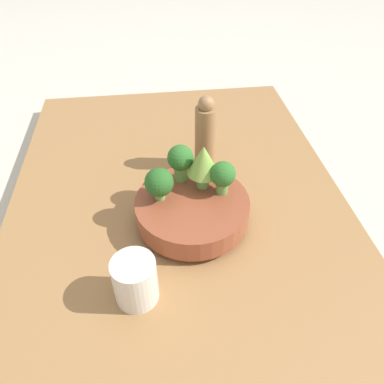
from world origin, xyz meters
TOP-DOWN VIEW (x-y plane):
  - ground_plane at (0.00, 0.00)m, footprint 6.00×6.00m
  - table at (0.00, 0.00)m, footprint 1.18×0.74m
  - bowl at (0.00, -0.02)m, footprint 0.23×0.23m
  - romanesco_piece_near at (0.04, -0.05)m, footprint 0.06×0.06m
  - broccoli_floret_front at (0.02, -0.09)m, footprint 0.05×0.05m
  - broccoli_floret_back at (0.02, 0.04)m, footprint 0.06×0.06m
  - broccoli_floret_right at (0.07, -0.01)m, footprint 0.05×0.05m
  - cup at (-0.16, 0.09)m, footprint 0.07×0.07m
  - pepper_mill at (0.19, -0.08)m, footprint 0.05×0.05m

SIDE VIEW (x-z plane):
  - ground_plane at x=0.00m, z-range 0.00..0.00m
  - table at x=0.00m, z-range 0.00..0.05m
  - bowl at x=0.00m, z-range 0.05..0.12m
  - cup at x=-0.16m, z-range 0.05..0.14m
  - pepper_mill at x=0.19m, z-range 0.05..0.23m
  - broccoli_floret_back at x=0.02m, z-range 0.12..0.18m
  - broccoli_floret_front at x=0.02m, z-range 0.12..0.19m
  - broccoli_floret_right at x=0.07m, z-range 0.12..0.20m
  - romanesco_piece_near at x=0.04m, z-range 0.12..0.22m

